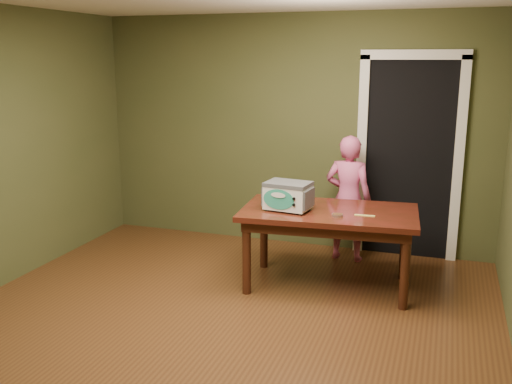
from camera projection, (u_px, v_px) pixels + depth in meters
floor at (204, 338)px, 4.42m from camera, size 5.00×5.00×0.00m
room_shell at (199, 118)px, 4.03m from camera, size 4.52×5.02×2.61m
doorway at (411, 156)px, 6.34m from camera, size 1.10×0.66×2.25m
dining_table at (329, 220)px, 5.29m from camera, size 1.67×1.03×0.75m
toy_oven at (288, 195)px, 5.23m from camera, size 0.46×0.34×0.26m
baking_pan at (337, 215)px, 5.05m from camera, size 0.10×0.10×0.02m
spatula at (365, 215)px, 5.07m from camera, size 0.18×0.04×0.01m
child at (348, 198)px, 6.02m from camera, size 0.51×0.36×1.34m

